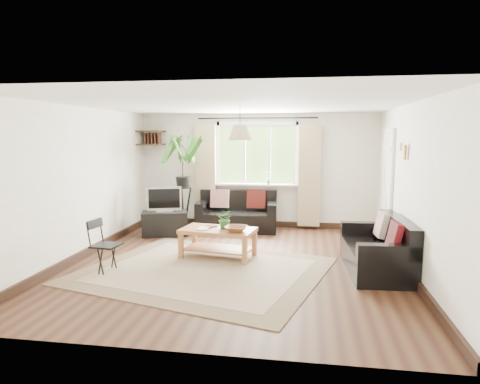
% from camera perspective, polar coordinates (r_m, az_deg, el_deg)
% --- Properties ---
extents(floor, '(5.50, 5.50, 0.00)m').
position_cam_1_polar(floor, '(6.64, -0.54, -9.47)').
color(floor, black).
rests_on(floor, ground).
extents(ceiling, '(5.50, 5.50, 0.00)m').
position_cam_1_polar(ceiling, '(6.36, -0.57, 11.66)').
color(ceiling, white).
rests_on(ceiling, floor).
extents(wall_back, '(5.00, 0.02, 2.40)m').
position_cam_1_polar(wall_back, '(9.10, 2.31, 2.87)').
color(wall_back, silver).
rests_on(wall_back, floor).
extents(wall_front, '(5.00, 0.02, 2.40)m').
position_cam_1_polar(wall_front, '(3.74, -7.55, -4.02)').
color(wall_front, silver).
rests_on(wall_front, floor).
extents(wall_left, '(0.02, 5.50, 2.40)m').
position_cam_1_polar(wall_left, '(7.24, -20.49, 1.17)').
color(wall_left, silver).
rests_on(wall_left, floor).
extents(wall_right, '(0.02, 5.50, 2.40)m').
position_cam_1_polar(wall_right, '(6.47, 21.84, 0.40)').
color(wall_right, silver).
rests_on(wall_right, floor).
extents(rug, '(3.91, 3.58, 0.02)m').
position_cam_1_polar(rug, '(6.31, -4.85, -10.34)').
color(rug, beige).
rests_on(rug, floor).
extents(window, '(2.50, 0.16, 2.16)m').
position_cam_1_polar(window, '(9.04, 2.29, 5.06)').
color(window, white).
rests_on(window, wall_back).
extents(door, '(0.06, 0.96, 2.06)m').
position_cam_1_polar(door, '(8.14, 18.94, 0.49)').
color(door, silver).
rests_on(door, wall_right).
extents(corner_shelf, '(0.50, 0.50, 0.34)m').
position_cam_1_polar(corner_shelf, '(9.36, -11.77, 7.07)').
color(corner_shelf, black).
rests_on(corner_shelf, wall_back).
extents(pendant_lamp, '(0.36, 0.36, 0.54)m').
position_cam_1_polar(pendant_lamp, '(6.74, 0.00, 8.45)').
color(pendant_lamp, beige).
rests_on(pendant_lamp, ceiling).
extents(wall_sconce, '(0.12, 0.12, 0.28)m').
position_cam_1_polar(wall_sconce, '(6.71, 20.92, 5.31)').
color(wall_sconce, beige).
rests_on(wall_sconce, wall_right).
extents(sofa_back, '(1.67, 0.90, 0.76)m').
position_cam_1_polar(sofa_back, '(8.80, -0.40, -2.66)').
color(sofa_back, black).
rests_on(sofa_back, floor).
extents(sofa_right, '(1.62, 0.89, 0.74)m').
position_cam_1_polar(sofa_right, '(6.47, 17.66, -6.89)').
color(sofa_right, black).
rests_on(sofa_right, floor).
extents(coffee_table, '(1.24, 0.80, 0.47)m').
position_cam_1_polar(coffee_table, '(6.88, -2.94, -6.83)').
color(coffee_table, brown).
rests_on(coffee_table, floor).
extents(table_plant, '(0.30, 0.27, 0.31)m').
position_cam_1_polar(table_plant, '(6.81, -1.98, -3.61)').
color(table_plant, '#2B6428').
rests_on(table_plant, coffee_table).
extents(bowl, '(0.37, 0.37, 0.08)m').
position_cam_1_polar(bowl, '(6.61, -0.55, -4.94)').
color(bowl, brown).
rests_on(bowl, coffee_table).
extents(book_a, '(0.17, 0.23, 0.02)m').
position_cam_1_polar(book_a, '(6.84, -5.57, -4.84)').
color(book_a, white).
rests_on(book_a, coffee_table).
extents(book_b, '(0.23, 0.25, 0.02)m').
position_cam_1_polar(book_b, '(7.02, -4.35, -4.49)').
color(book_b, '#532B21').
rests_on(book_b, coffee_table).
extents(tv_stand, '(0.98, 0.73, 0.47)m').
position_cam_1_polar(tv_stand, '(8.52, -10.00, -4.13)').
color(tv_stand, black).
rests_on(tv_stand, floor).
extents(tv, '(0.70, 0.42, 0.51)m').
position_cam_1_polar(tv, '(8.44, -10.08, -0.88)').
color(tv, '#A5A5AA').
rests_on(tv, tv_stand).
extents(palm_stand, '(0.92, 0.92, 1.96)m').
position_cam_1_polar(palm_stand, '(8.76, -7.57, 1.19)').
color(palm_stand, black).
rests_on(palm_stand, floor).
extents(folding_chair, '(0.44, 0.44, 0.76)m').
position_cam_1_polar(folding_chair, '(6.42, -17.36, -6.92)').
color(folding_chair, black).
rests_on(folding_chair, floor).
extents(sill_plant, '(0.14, 0.10, 0.27)m').
position_cam_1_polar(sill_plant, '(8.97, 3.80, 1.92)').
color(sill_plant, '#2D6023').
rests_on(sill_plant, window).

